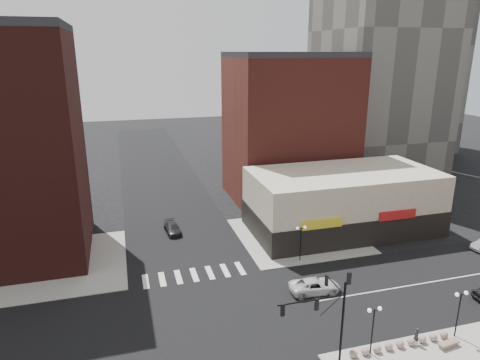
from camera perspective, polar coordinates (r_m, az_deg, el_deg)
name	(u,v)px	position (r m, az deg, el deg)	size (l,w,h in m)	color
ground	(212,319)	(40.14, -3.82, -18.03)	(240.00, 240.00, 0.00)	black
road_ew	(212,319)	(40.13, -3.82, -18.01)	(200.00, 14.00, 0.02)	black
road_ns	(212,319)	(40.13, -3.82, -18.01)	(14.00, 200.00, 0.02)	black
sidewalk_nw	(57,265)	(52.68, -23.26, -10.36)	(15.00, 15.00, 0.12)	gray
sidewalk_ne	(297,235)	(56.17, 7.66, -7.33)	(15.00, 15.00, 0.12)	gray
building_nw	(2,151)	(53.32, -29.10, 3.43)	(16.00, 15.00, 25.00)	#3D1713
building_ne_midrise	(289,130)	(67.92, 6.50, 6.63)	(18.00, 15.00, 22.00)	maroon
building_ne_row	(342,206)	(58.14, 13.49, -3.36)	(24.20, 12.20, 8.00)	beige
traffic_signal	(329,306)	(33.33, 11.83, -16.16)	(5.59, 3.09, 7.77)	black
street_lamp_se_a	(374,319)	(35.83, 17.40, -17.25)	(1.22, 0.32, 4.16)	black
street_lamp_se_b	(460,303)	(40.36, 27.28, -14.33)	(1.22, 0.32, 4.16)	black
street_lamp_ne	(301,235)	(48.51, 8.13, -7.21)	(1.22, 0.32, 4.16)	black
bollard_row	(400,344)	(38.81, 20.57, -19.79)	(9.04, 0.64, 0.64)	#8A6D5F
white_suv	(315,286)	(44.05, 9.95, -13.73)	(2.33, 5.06, 1.41)	silver
dark_sedan_north	(173,228)	(57.02, -8.97, -6.38)	(1.77, 4.36, 1.26)	black
pedestrian	(416,336)	(39.33, 22.42, -18.69)	(0.55, 0.36, 1.52)	#262429
stone_bench	(449,344)	(40.39, 26.05, -19.08)	(1.90, 0.78, 0.43)	#83695A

